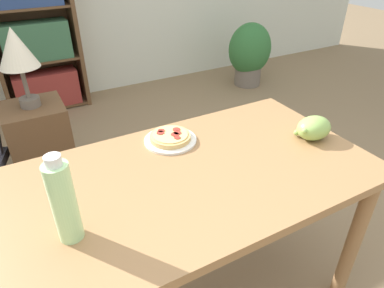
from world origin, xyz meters
name	(u,v)px	position (x,y,z in m)	size (l,w,h in m)	color
dining_table	(192,194)	(0.01, -0.02, 0.63)	(1.33, 0.73, 0.73)	#A37549
pizza_on_plate	(170,138)	(0.04, 0.21, 0.74)	(0.21, 0.21, 0.04)	white
grape_bunch	(314,128)	(0.56, -0.05, 0.77)	(0.16, 0.12, 0.10)	#93BC5B
drink_bottle	(64,202)	(-0.43, -0.12, 0.85)	(0.07, 0.07, 0.27)	#B7EAA3
bookshelf	(35,38)	(-0.20, 2.44, 0.66)	(0.72, 0.30, 1.39)	brown
side_table	(43,150)	(-0.41, 1.13, 0.30)	(0.34, 0.34, 0.60)	brown
table_lamp	(16,52)	(-0.41, 1.13, 0.92)	(0.21, 0.21, 0.44)	#665B51
potted_plant_floor	(249,53)	(1.82, 2.00, 0.35)	(0.47, 0.40, 0.67)	#70665B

